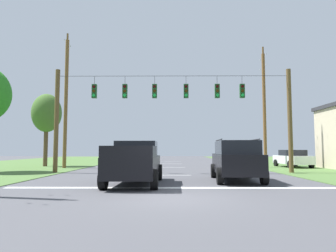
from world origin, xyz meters
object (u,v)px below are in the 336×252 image
at_px(pickup_truck, 135,163).
at_px(utility_pole_mid_right, 264,106).
at_px(utility_pole_near_left, 66,101).
at_px(distant_car_crossing_white, 293,158).
at_px(tree_roadside_right, 47,114).
at_px(overhead_signal_span, 172,112).
at_px(suv_black, 236,159).

xyz_separation_m(pickup_truck, utility_pole_mid_right, (9.75, 12.21, 4.33)).
relative_size(utility_pole_mid_right, utility_pole_near_left, 0.92).
bearing_deg(distant_car_crossing_white, pickup_truck, -134.03).
relative_size(pickup_truck, tree_roadside_right, 0.81).
height_order(overhead_signal_span, pickup_truck, overhead_signal_span).
bearing_deg(suv_black, distant_car_crossing_white, 56.90).
xyz_separation_m(pickup_truck, tree_roadside_right, (-9.86, 13.77, 3.90)).
relative_size(overhead_signal_span, tree_roadside_right, 2.40).
distance_m(distant_car_crossing_white, utility_pole_mid_right, 5.17).
height_order(utility_pole_mid_right, tree_roadside_right, utility_pole_mid_right).
relative_size(pickup_truck, distant_car_crossing_white, 1.23).
relative_size(pickup_truck, utility_pole_mid_right, 0.51).
bearing_deg(suv_black, tree_roadside_right, 139.89).
xyz_separation_m(overhead_signal_span, pickup_truck, (-1.70, -6.45, -3.10)).
distance_m(pickup_truck, tree_roadside_right, 17.38).
distance_m(utility_pole_mid_right, tree_roadside_right, 19.68).
relative_size(suv_black, distant_car_crossing_white, 1.11).
bearing_deg(distant_car_crossing_white, tree_roadside_right, 177.13).
relative_size(utility_pole_near_left, tree_roadside_right, 1.72).
relative_size(pickup_truck, suv_black, 1.11).
height_order(distant_car_crossing_white, tree_roadside_right, tree_roadside_right).
relative_size(pickup_truck, utility_pole_near_left, 0.47).
relative_size(overhead_signal_span, utility_pole_mid_right, 1.52).
height_order(suv_black, utility_pole_near_left, utility_pole_near_left).
xyz_separation_m(utility_pole_mid_right, tree_roadside_right, (-19.61, 1.56, -0.43)).
bearing_deg(utility_pole_mid_right, distant_car_crossing_white, 10.21).
bearing_deg(suv_black, overhead_signal_span, 121.91).
distance_m(pickup_truck, utility_pole_mid_right, 16.22).
bearing_deg(overhead_signal_span, suv_black, -58.09).
xyz_separation_m(utility_pole_mid_right, utility_pole_near_left, (-16.98, -0.93, 0.31)).
relative_size(distant_car_crossing_white, utility_pole_near_left, 0.38).
relative_size(suv_black, utility_pole_mid_right, 0.46).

